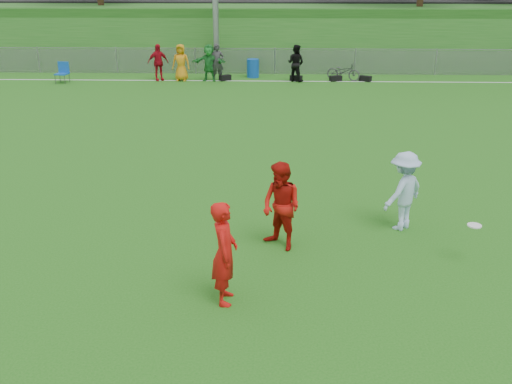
{
  "coord_description": "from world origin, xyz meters",
  "views": [
    {
      "loc": [
        -0.0,
        -8.98,
        4.96
      ],
      "look_at": [
        -0.31,
        0.5,
        1.23
      ],
      "focal_mm": 40.0,
      "sensor_mm": 36.0,
      "label": 1
    }
  ],
  "objects_px": {
    "player_red_left": "(224,253)",
    "player_red_center": "(281,207)",
    "bicycle": "(343,71)",
    "recycling_bin": "(253,68)",
    "player_blue": "(403,191)",
    "frisbee": "(474,226)"
  },
  "relations": [
    {
      "from": "player_blue",
      "to": "bicycle",
      "type": "relative_size",
      "value": 1.01
    },
    {
      "from": "player_red_left",
      "to": "player_blue",
      "type": "xyz_separation_m",
      "value": [
        3.35,
        2.85,
        -0.04
      ]
    },
    {
      "from": "player_red_left",
      "to": "player_red_center",
      "type": "height_order",
      "value": "player_red_left"
    },
    {
      "from": "bicycle",
      "to": "player_red_center",
      "type": "bearing_deg",
      "value": -165.71
    },
    {
      "from": "player_blue",
      "to": "recycling_bin",
      "type": "distance_m",
      "value": 17.67
    },
    {
      "from": "player_red_center",
      "to": "bicycle",
      "type": "bearing_deg",
      "value": 123.22
    },
    {
      "from": "bicycle",
      "to": "frisbee",
      "type": "bearing_deg",
      "value": -154.71
    },
    {
      "from": "player_red_center",
      "to": "player_blue",
      "type": "relative_size",
      "value": 1.04
    },
    {
      "from": "player_red_center",
      "to": "frisbee",
      "type": "xyz_separation_m",
      "value": [
        3.41,
        -0.49,
        -0.11
      ]
    },
    {
      "from": "player_red_center",
      "to": "recycling_bin",
      "type": "height_order",
      "value": "player_red_center"
    },
    {
      "from": "bicycle",
      "to": "player_red_left",
      "type": "bearing_deg",
      "value": -167.3
    },
    {
      "from": "player_red_center",
      "to": "recycling_bin",
      "type": "xyz_separation_m",
      "value": [
        -1.21,
        18.22,
        -0.4
      ]
    },
    {
      "from": "player_red_left",
      "to": "player_red_center",
      "type": "relative_size",
      "value": 1.01
    },
    {
      "from": "recycling_bin",
      "to": "player_blue",
      "type": "bearing_deg",
      "value": -78.03
    },
    {
      "from": "player_red_left",
      "to": "player_blue",
      "type": "distance_m",
      "value": 4.4
    },
    {
      "from": "player_blue",
      "to": "player_red_center",
      "type": "bearing_deg",
      "value": -21.42
    },
    {
      "from": "recycling_bin",
      "to": "bicycle",
      "type": "xyz_separation_m",
      "value": [
        4.32,
        -0.68,
        -0.02
      ]
    },
    {
      "from": "player_blue",
      "to": "frisbee",
      "type": "xyz_separation_m",
      "value": [
        0.95,
        -1.44,
        -0.08
      ]
    },
    {
      "from": "bicycle",
      "to": "recycling_bin",
      "type": "bearing_deg",
      "value": 105.43
    },
    {
      "from": "player_red_left",
      "to": "bicycle",
      "type": "xyz_separation_m",
      "value": [
        4.0,
        19.45,
        -0.43
      ]
    },
    {
      "from": "player_blue",
      "to": "player_red_left",
      "type": "bearing_deg",
      "value": -2.16
    },
    {
      "from": "player_red_left",
      "to": "player_blue",
      "type": "bearing_deg",
      "value": -51.24
    }
  ]
}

